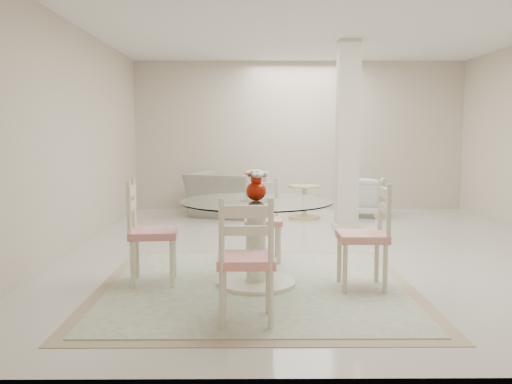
{
  "coord_description": "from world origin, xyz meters",
  "views": [
    {
      "loc": [
        -0.87,
        -6.46,
        1.4
      ],
      "look_at": [
        -0.83,
        -1.42,
        0.85
      ],
      "focal_mm": 38.0,
      "sensor_mm": 36.0,
      "label": 1
    }
  ],
  "objects_px": {
    "dining_chair_west": "(146,225)",
    "armchair_white": "(362,196)",
    "side_table": "(304,203)",
    "dining_chair_north": "(263,214)",
    "recliner_taupe": "(225,194)",
    "red_vase": "(256,185)",
    "dining_table": "(256,243)",
    "dining_chair_south": "(246,251)",
    "column": "(347,137)",
    "dining_chair_east": "(370,228)"
  },
  "relations": [
    {
      "from": "dining_chair_west",
      "to": "armchair_white",
      "type": "xyz_separation_m",
      "value": [
        2.86,
        4.23,
        -0.23
      ]
    },
    {
      "from": "armchair_white",
      "to": "side_table",
      "type": "relative_size",
      "value": 1.33
    },
    {
      "from": "dining_chair_north",
      "to": "dining_chair_west",
      "type": "distance_m",
      "value": 1.44
    },
    {
      "from": "side_table",
      "to": "recliner_taupe",
      "type": "bearing_deg",
      "value": 169.12
    },
    {
      "from": "dining_chair_west",
      "to": "side_table",
      "type": "bearing_deg",
      "value": -30.57
    },
    {
      "from": "red_vase",
      "to": "side_table",
      "type": "height_order",
      "value": "red_vase"
    },
    {
      "from": "dining_table",
      "to": "dining_chair_north",
      "type": "distance_m",
      "value": 1.02
    },
    {
      "from": "dining_chair_south",
      "to": "column",
      "type": "bearing_deg",
      "value": -110.75
    },
    {
      "from": "dining_chair_east",
      "to": "recliner_taupe",
      "type": "distance_m",
      "value": 4.58
    },
    {
      "from": "dining_chair_south",
      "to": "side_table",
      "type": "relative_size",
      "value": 1.92
    },
    {
      "from": "dining_table",
      "to": "dining_chair_west",
      "type": "xyz_separation_m",
      "value": [
        -1.02,
        0.07,
        0.16
      ]
    },
    {
      "from": "dining_chair_west",
      "to": "recliner_taupe",
      "type": "bearing_deg",
      "value": -12.61
    },
    {
      "from": "dining_chair_north",
      "to": "armchair_white",
      "type": "bearing_deg",
      "value": 59.84
    },
    {
      "from": "column",
      "to": "armchair_white",
      "type": "distance_m",
      "value": 1.79
    },
    {
      "from": "dining_chair_west",
      "to": "dining_chair_south",
      "type": "height_order",
      "value": "dining_chair_west"
    },
    {
      "from": "recliner_taupe",
      "to": "armchair_white",
      "type": "height_order",
      "value": "recliner_taupe"
    },
    {
      "from": "dining_chair_south",
      "to": "recliner_taupe",
      "type": "height_order",
      "value": "dining_chair_south"
    },
    {
      "from": "recliner_taupe",
      "to": "dining_chair_south",
      "type": "bearing_deg",
      "value": 114.59
    },
    {
      "from": "column",
      "to": "red_vase",
      "type": "xyz_separation_m",
      "value": [
        -1.33,
        -2.92,
        -0.42
      ]
    },
    {
      "from": "column",
      "to": "dining_chair_east",
      "type": "xyz_separation_m",
      "value": [
        -0.31,
        -3.0,
        -0.79
      ]
    },
    {
      "from": "column",
      "to": "dining_chair_south",
      "type": "height_order",
      "value": "column"
    },
    {
      "from": "recliner_taupe",
      "to": "dining_chair_north",
      "type": "bearing_deg",
      "value": 120.1
    },
    {
      "from": "dining_table",
      "to": "side_table",
      "type": "height_order",
      "value": "dining_table"
    },
    {
      "from": "column",
      "to": "dining_chair_west",
      "type": "xyz_separation_m",
      "value": [
        -2.34,
        -2.85,
        -0.79
      ]
    },
    {
      "from": "recliner_taupe",
      "to": "side_table",
      "type": "bearing_deg",
      "value": -170.73
    },
    {
      "from": "red_vase",
      "to": "recliner_taupe",
      "type": "xyz_separation_m",
      "value": [
        -0.49,
        4.24,
        -0.56
      ]
    },
    {
      "from": "dining_table",
      "to": "dining_chair_north",
      "type": "bearing_deg",
      "value": 85.54
    },
    {
      "from": "red_vase",
      "to": "dining_chair_north",
      "type": "distance_m",
      "value": 1.09
    },
    {
      "from": "red_vase",
      "to": "dining_chair_east",
      "type": "relative_size",
      "value": 0.26
    },
    {
      "from": "dining_table",
      "to": "recliner_taupe",
      "type": "relative_size",
      "value": 1.2
    },
    {
      "from": "column",
      "to": "armchair_white",
      "type": "relative_size",
      "value": 3.72
    },
    {
      "from": "dining_chair_west",
      "to": "recliner_taupe",
      "type": "height_order",
      "value": "dining_chair_west"
    },
    {
      "from": "column",
      "to": "dining_table",
      "type": "xyz_separation_m",
      "value": [
        -1.33,
        -2.92,
        -0.95
      ]
    },
    {
      "from": "dining_table",
      "to": "armchair_white",
      "type": "relative_size",
      "value": 1.89
    },
    {
      "from": "dining_table",
      "to": "recliner_taupe",
      "type": "distance_m",
      "value": 4.26
    },
    {
      "from": "dining_chair_south",
      "to": "recliner_taupe",
      "type": "xyz_separation_m",
      "value": [
        -0.41,
        5.25,
        -0.18
      ]
    },
    {
      "from": "red_vase",
      "to": "dining_chair_east",
      "type": "distance_m",
      "value": 1.08
    },
    {
      "from": "dining_table",
      "to": "side_table",
      "type": "distance_m",
      "value": 4.07
    },
    {
      "from": "recliner_taupe",
      "to": "armchair_white",
      "type": "relative_size",
      "value": 1.58
    },
    {
      "from": "dining_chair_south",
      "to": "dining_table",
      "type": "bearing_deg",
      "value": -95.54
    },
    {
      "from": "armchair_white",
      "to": "recliner_taupe",
      "type": "bearing_deg",
      "value": 19.58
    },
    {
      "from": "dining_chair_east",
      "to": "armchair_white",
      "type": "height_order",
      "value": "dining_chair_east"
    },
    {
      "from": "dining_chair_east",
      "to": "dining_chair_west",
      "type": "bearing_deg",
      "value": -93.47
    },
    {
      "from": "dining_table",
      "to": "dining_chair_west",
      "type": "relative_size",
      "value": 1.29
    },
    {
      "from": "dining_chair_east",
      "to": "side_table",
      "type": "height_order",
      "value": "dining_chair_east"
    },
    {
      "from": "dining_chair_north",
      "to": "dining_chair_south",
      "type": "relative_size",
      "value": 0.95
    },
    {
      "from": "red_vase",
      "to": "side_table",
      "type": "relative_size",
      "value": 0.51
    },
    {
      "from": "dining_table",
      "to": "armchair_white",
      "type": "bearing_deg",
      "value": 66.84
    },
    {
      "from": "dining_table",
      "to": "dining_chair_east",
      "type": "xyz_separation_m",
      "value": [
        1.02,
        -0.08,
        0.16
      ]
    },
    {
      "from": "dining_chair_north",
      "to": "dining_chair_west",
      "type": "xyz_separation_m",
      "value": [
        -1.09,
        -0.94,
        0.04
      ]
    }
  ]
}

